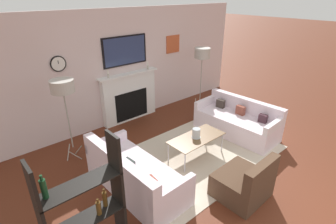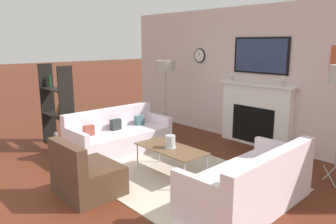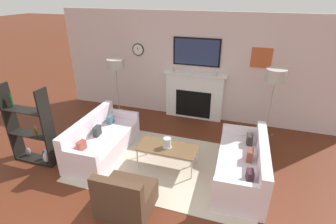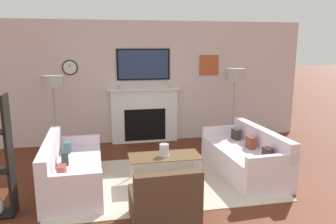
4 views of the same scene
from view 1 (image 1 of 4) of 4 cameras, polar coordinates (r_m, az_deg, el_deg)
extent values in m
cube|color=beige|center=(6.50, -9.34, 9.61)|extent=(7.47, 0.07, 2.70)
cube|color=white|center=(6.64, -8.35, 3.14)|extent=(1.49, 0.16, 1.19)
cube|color=black|center=(6.65, -7.85, 1.52)|extent=(0.92, 0.01, 0.71)
cube|color=white|center=(6.43, -8.59, 8.18)|extent=(1.61, 0.22, 0.04)
cylinder|color=#B2AD9E|center=(6.11, -12.87, 7.65)|extent=(0.04, 0.04, 0.10)
cylinder|color=white|center=(6.09, -12.95, 8.50)|extent=(0.03, 0.03, 0.09)
cylinder|color=#B2AD9E|center=(6.69, -4.45, 9.67)|extent=(0.04, 0.04, 0.10)
cylinder|color=white|center=(6.67, -4.48, 10.46)|extent=(0.03, 0.03, 0.09)
cube|color=black|center=(6.37, -9.36, 13.04)|extent=(1.18, 0.04, 0.69)
cube|color=navy|center=(6.35, -9.26, 13.02)|extent=(1.10, 0.01, 0.62)
cylinder|color=black|center=(5.72, -22.79, 9.66)|extent=(0.32, 0.02, 0.32)
cylinder|color=silver|center=(5.71, -22.74, 9.63)|extent=(0.27, 0.00, 0.27)
cube|color=black|center=(5.70, -22.79, 9.96)|extent=(0.01, 0.00, 0.07)
cube|color=#BC512C|center=(7.28, 1.07, 14.57)|extent=(0.46, 0.02, 0.46)
cube|color=beige|center=(5.38, 5.61, -9.44)|extent=(3.48, 2.20, 0.01)
cube|color=white|center=(4.53, -6.87, -13.92)|extent=(0.86, 1.90, 0.40)
cube|color=white|center=(4.16, -10.90, -11.53)|extent=(0.20, 1.89, 0.38)
cube|color=white|center=(5.00, -13.15, -6.29)|extent=(0.82, 0.12, 0.18)
cube|color=white|center=(3.81, 1.22, -16.81)|extent=(0.82, 0.12, 0.18)
cube|color=#3F646B|center=(4.70, -12.38, -8.39)|extent=(0.10, 0.18, 0.18)
cube|color=#2C3532|center=(4.29, -8.43, -11.43)|extent=(0.12, 0.21, 0.20)
cube|color=brown|center=(3.94, -3.57, -15.23)|extent=(0.11, 0.19, 0.18)
cube|color=white|center=(6.23, 14.56, -2.70)|extent=(0.91, 1.89, 0.45)
cube|color=white|center=(6.33, 16.55, 1.44)|extent=(0.25, 1.86, 0.33)
cube|color=white|center=(5.75, 22.24, -2.71)|extent=(0.83, 0.14, 0.18)
cube|color=white|center=(6.53, 8.40, 2.28)|extent=(0.83, 0.14, 0.18)
cube|color=#3C242A|center=(5.97, 19.96, -1.33)|extent=(0.13, 0.19, 0.18)
cube|color=brown|center=(6.19, 15.50, 0.37)|extent=(0.10, 0.20, 0.20)
cube|color=#382F29|center=(6.45, 11.35, 1.81)|extent=(0.12, 0.20, 0.19)
cube|color=#4C3525|center=(4.52, 15.66, -15.04)|extent=(0.81, 0.75, 0.40)
cube|color=#4C3525|center=(4.18, 19.71, -12.64)|extent=(0.80, 0.16, 0.37)
cube|color=brown|center=(5.15, 6.24, -5.58)|extent=(1.15, 0.53, 0.02)
cylinder|color=#B7B7BC|center=(4.81, 3.71, -11.01)|extent=(0.02, 0.02, 0.42)
cylinder|color=#B7B7BC|center=(5.50, 11.69, -6.49)|extent=(0.02, 0.02, 0.42)
cylinder|color=#B7B7BC|center=(5.08, 0.07, -8.77)|extent=(0.02, 0.02, 0.42)
cylinder|color=#B7B7BC|center=(5.74, 8.12, -4.78)|extent=(0.02, 0.02, 0.42)
cylinder|color=silver|center=(5.10, 6.16, -4.59)|extent=(0.15, 0.15, 0.19)
cylinder|color=silver|center=(5.12, 6.14, -5.01)|extent=(0.08, 0.08, 0.11)
cylinder|color=silver|center=(5.14, 6.12, -5.46)|extent=(0.18, 0.18, 0.01)
cylinder|color=#9E998E|center=(5.61, -18.92, -7.78)|extent=(0.09, 0.23, 0.26)
cylinder|color=#9E998E|center=(5.60, -20.83, -8.20)|extent=(0.17, 0.19, 0.26)
cylinder|color=#9E998E|center=(5.46, -19.56, -8.85)|extent=(0.23, 0.07, 0.26)
cylinder|color=#9E998E|center=(5.22, -20.86, -1.82)|extent=(0.02, 0.02, 1.15)
cylinder|color=#B2ADA3|center=(4.97, -22.05, 5.25)|extent=(0.42, 0.42, 0.22)
cylinder|color=#9E998E|center=(7.51, 7.24, 1.99)|extent=(0.09, 0.23, 0.27)
cylinder|color=#9E998E|center=(7.41, 6.03, 1.72)|extent=(0.17, 0.19, 0.27)
cylinder|color=#9E998E|center=(7.34, 7.37, 1.41)|extent=(0.23, 0.07, 0.27)
cylinder|color=#9E998E|center=(7.17, 7.17, 6.99)|extent=(0.02, 0.02, 1.18)
cylinder|color=#B2ADA3|center=(6.98, 7.49, 12.62)|extent=(0.41, 0.41, 0.26)
cube|color=black|center=(3.43, -10.89, -16.27)|extent=(0.04, 0.28, 1.59)
cube|color=black|center=(3.43, -17.40, -21.39)|extent=(0.93, 0.28, 0.01)
cube|color=black|center=(3.10, -18.63, -14.81)|extent=(0.93, 0.28, 0.02)
cylinder|color=brown|center=(3.38, -14.86, -19.56)|extent=(0.06, 0.06, 0.18)
cylinder|color=brown|center=(3.30, -15.08, -18.15)|extent=(0.03, 0.03, 0.05)
cylinder|color=brown|center=(3.45, -13.59, -17.92)|extent=(0.06, 0.06, 0.21)
cylinder|color=brown|center=(3.37, -13.82, -16.30)|extent=(0.03, 0.03, 0.05)
cylinder|color=#194223|center=(2.99, -25.40, -14.89)|extent=(0.06, 0.06, 0.22)
cylinder|color=#194223|center=(2.90, -25.91, -12.75)|extent=(0.03, 0.03, 0.06)
camera|label=2|loc=(6.90, 50.49, 7.32)|focal=35.00mm
camera|label=3|loc=(4.77, 64.24, 13.13)|focal=28.00mm
camera|label=4|loc=(3.20, 81.73, -13.17)|focal=35.00mm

